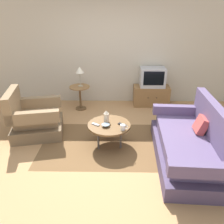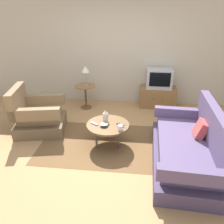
# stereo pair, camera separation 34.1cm
# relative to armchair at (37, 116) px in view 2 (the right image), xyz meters

# --- Properties ---
(ground_plane) EXTENTS (16.00, 16.00, 0.00)m
(ground_plane) POSITION_rel_armchair_xyz_m (1.52, -0.42, -0.31)
(ground_plane) COLOR #AD7F51
(back_wall) EXTENTS (9.00, 0.12, 2.70)m
(back_wall) POSITION_rel_armchair_xyz_m (1.52, 1.82, 1.04)
(back_wall) COLOR #BCB29E
(back_wall) RESTS_ON ground
(area_rug) EXTENTS (2.51, 1.54, 0.00)m
(area_rug) POSITION_rel_armchair_xyz_m (1.50, -0.37, -0.31)
(area_rug) COLOR brown
(area_rug) RESTS_ON ground
(armchair) EXTENTS (1.08, 1.02, 0.93)m
(armchair) POSITION_rel_armchair_xyz_m (0.00, 0.00, 0.00)
(armchair) COLOR brown
(armchair) RESTS_ON ground
(couch) EXTENTS (1.03, 1.94, 0.96)m
(couch) POSITION_rel_armchair_xyz_m (2.83, -0.81, -0.01)
(couch) COLOR #4B3E5C
(couch) RESTS_ON ground
(coffee_table) EXTENTS (0.77, 0.77, 0.43)m
(coffee_table) POSITION_rel_armchair_xyz_m (1.50, -0.37, 0.08)
(coffee_table) COLOR brown
(coffee_table) RESTS_ON ground
(side_table) EXTENTS (0.49, 0.49, 0.59)m
(side_table) POSITION_rel_armchair_xyz_m (0.74, 1.22, 0.12)
(side_table) COLOR olive
(side_table) RESTS_ON ground
(tv_stand) EXTENTS (0.90, 0.45, 0.51)m
(tv_stand) POSITION_rel_armchair_xyz_m (2.53, 1.51, -0.06)
(tv_stand) COLOR olive
(tv_stand) RESTS_ON ground
(television) EXTENTS (0.62, 0.42, 0.47)m
(television) POSITION_rel_armchair_xyz_m (2.53, 1.52, 0.43)
(television) COLOR #B7B7BC
(television) RESTS_ON tv_stand
(table_lamp) EXTENTS (0.19, 0.19, 0.48)m
(table_lamp) POSITION_rel_armchair_xyz_m (0.76, 1.23, 0.66)
(table_lamp) COLOR #9E937A
(table_lamp) RESTS_ON side_table
(vase) EXTENTS (0.10, 0.10, 0.23)m
(vase) POSITION_rel_armchair_xyz_m (1.44, -0.28, 0.22)
(vase) COLOR beige
(vase) RESTS_ON coffee_table
(mug) EXTENTS (0.14, 0.09, 0.10)m
(mug) POSITION_rel_armchair_xyz_m (1.74, -0.57, 0.16)
(mug) COLOR white
(mug) RESTS_ON coffee_table
(bowl) EXTENTS (0.14, 0.14, 0.04)m
(bowl) POSITION_rel_armchair_xyz_m (1.44, -0.46, 0.14)
(bowl) COLOR slate
(bowl) RESTS_ON coffee_table
(tv_remote_dark) EXTENTS (0.16, 0.13, 0.02)m
(tv_remote_dark) POSITION_rel_armchair_xyz_m (1.73, -0.40, 0.13)
(tv_remote_dark) COLOR black
(tv_remote_dark) RESTS_ON coffee_table
(tv_remote_silver) EXTENTS (0.15, 0.12, 0.02)m
(tv_remote_silver) POSITION_rel_armchair_xyz_m (1.26, -0.40, 0.13)
(tv_remote_silver) COLOR #B2B2B7
(tv_remote_silver) RESTS_ON coffee_table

